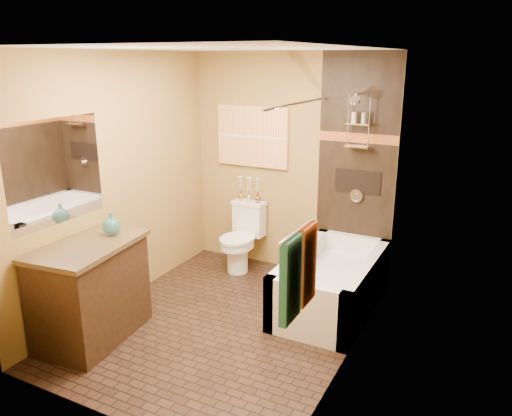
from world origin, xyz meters
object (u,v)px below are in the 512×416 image
Objects in this scene: toilet at (242,237)px; vanity at (91,291)px; sunset_painting at (252,136)px; bathtub at (332,287)px.

vanity is at bearing -100.47° from toilet.
sunset_painting is 1.18m from toilet.
sunset_painting is 2.52m from vanity.
toilet is at bearing 70.54° from vanity.
sunset_painting reaches higher than vanity.
vanity is (-1.72, -1.50, 0.23)m from bathtub.
bathtub is 1.36m from toilet.
toilet is at bearing 159.98° from bathtub.
toilet reaches higher than bathtub.
vanity is (-0.45, -2.22, -1.10)m from sunset_painting.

